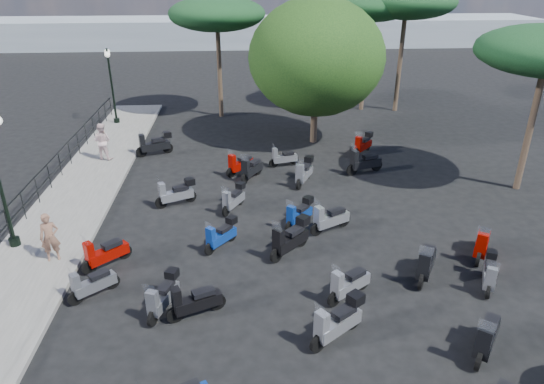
{
  "coord_description": "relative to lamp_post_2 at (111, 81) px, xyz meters",
  "views": [
    {
      "loc": [
        0.25,
        -14.29,
        8.75
      ],
      "look_at": [
        1.32,
        1.63,
        1.2
      ],
      "focal_mm": 32.0,
      "sensor_mm": 36.0,
      "label": 1
    }
  ],
  "objects": [
    {
      "name": "woman",
      "position": [
        1.29,
        -14.9,
        -1.64
      ],
      "size": [
        0.68,
        0.55,
        1.62
      ],
      "primitive_type": "imported",
      "rotation": [
        0.0,
        0.0,
        0.31
      ],
      "color": "brown",
      "rests_on": "sidewalk"
    },
    {
      "name": "scooter_25",
      "position": [
        15.1,
        -15.44,
        -2.11
      ],
      "size": [
        1.06,
        1.58,
        1.42
      ],
      "rotation": [
        0.0,
        0.0,
        2.59
      ],
      "color": "black",
      "rests_on": "ground"
    },
    {
      "name": "pedestrian_far",
      "position": [
        0.74,
        -6.02,
        -1.56
      ],
      "size": [
        1.01,
        0.87,
        1.78
      ],
      "primitive_type": "imported",
      "rotation": [
        0.0,
        0.0,
        2.88
      ],
      "color": "beige",
      "rests_on": "sidewalk"
    },
    {
      "name": "scooter_9",
      "position": [
        7.02,
        -11.54,
        -2.13
      ],
      "size": [
        0.94,
        1.41,
        1.25
      ],
      "rotation": [
        0.0,
        0.0,
        2.62
      ],
      "color": "black",
      "rests_on": "ground"
    },
    {
      "name": "ground",
      "position": [
        7.13,
        -14.18,
        -2.6
      ],
      "size": [
        120.0,
        120.0,
        0.0
      ],
      "primitive_type": "plane",
      "color": "black",
      "rests_on": "ground"
    },
    {
      "name": "scooter_14",
      "position": [
        9.41,
        -12.96,
        -2.13
      ],
      "size": [
        1.16,
        1.28,
        1.26
      ],
      "rotation": [
        0.0,
        0.0,
        2.42
      ],
      "color": "black",
      "rests_on": "ground"
    },
    {
      "name": "pine_0",
      "position": [
        15.35,
        2.38,
        3.81
      ],
      "size": [
        5.41,
        5.41,
        7.38
      ],
      "color": "#38281E",
      "rests_on": "ground"
    },
    {
      "name": "lamp_post_2",
      "position": [
        0.0,
        0.0,
        0.0
      ],
      "size": [
        0.53,
        1.24,
        4.3
      ],
      "rotation": [
        0.0,
        0.0,
        0.24
      ],
      "color": "black",
      "rests_on": "sidewalk"
    },
    {
      "name": "pine_2",
      "position": [
        6.18,
        1.4,
        3.48
      ],
      "size": [
        5.64,
        5.64,
        7.09
      ],
      "color": "#38281E",
      "rests_on": "ground"
    },
    {
      "name": "pine_1",
      "position": [
        17.5,
        1.97,
        4.05
      ],
      "size": [
        5.93,
        5.93,
        7.71
      ],
      "color": "#38281E",
      "rests_on": "ground"
    },
    {
      "name": "scooter_13",
      "position": [
        10.46,
        -13.43,
        -2.11
      ],
      "size": [
        1.59,
        0.99,
        1.4
      ],
      "rotation": [
        0.0,
        0.0,
        2.07
      ],
      "color": "black",
      "rests_on": "ground"
    },
    {
      "name": "scooter_23",
      "position": [
        13.21,
        -19.7,
        -2.1
      ],
      "size": [
        1.19,
        1.5,
        1.44
      ],
      "rotation": [
        0.0,
        0.0,
        2.49
      ],
      "color": "black",
      "rests_on": "ground"
    },
    {
      "name": "scooter_24",
      "position": [
        14.58,
        -17.05,
        -2.14
      ],
      "size": [
        0.86,
        1.43,
        1.23
      ],
      "rotation": [
        0.0,
        0.0,
        2.69
      ],
      "color": "black",
      "rests_on": "ground"
    },
    {
      "name": "scooter_27",
      "position": [
        13.52,
        -5.72,
        -2.11
      ],
      "size": [
        1.19,
        1.33,
        1.3
      ],
      "rotation": [
        0.0,
        0.0,
        2.43
      ],
      "color": "black",
      "rests_on": "ground"
    },
    {
      "name": "scooter_2",
      "position": [
        5.12,
        -17.53,
        -2.11
      ],
      "size": [
        0.81,
        1.56,
        1.3
      ],
      "rotation": [
        0.0,
        0.0,
        2.78
      ],
      "color": "black",
      "rests_on": "ground"
    },
    {
      "name": "sidewalk",
      "position": [
        0.63,
        -11.18,
        -2.52
      ],
      "size": [
        3.0,
        30.0,
        0.15
      ],
      "primitive_type": "cube",
      "color": "#5F5D5A",
      "rests_on": "ground"
    },
    {
      "name": "distant_hills",
      "position": [
        7.13,
        30.82,
        -1.1
      ],
      "size": [
        70.0,
        8.0,
        3.0
      ],
      "primitive_type": "cube",
      "color": "gray",
      "rests_on": "ground"
    },
    {
      "name": "scooter_3",
      "position": [
        3.0,
        -15.2,
        -2.13
      ],
      "size": [
        1.34,
        1.22,
        1.36
      ],
      "rotation": [
        0.0,
        0.0,
        2.3
      ],
      "color": "black",
      "rests_on": "ground"
    },
    {
      "name": "scooter_20",
      "position": [
        8.89,
        -14.83,
        -2.04
      ],
      "size": [
        1.45,
        1.44,
        1.48
      ],
      "rotation": [
        0.0,
        0.0,
        2.35
      ],
      "color": "black",
      "rests_on": "ground"
    },
    {
      "name": "scooter_19",
      "position": [
        10.32,
        -17.29,
        -2.13
      ],
      "size": [
        1.44,
        1.1,
        1.36
      ],
      "rotation": [
        0.0,
        0.0,
        2.2
      ],
      "color": "black",
      "rests_on": "ground"
    },
    {
      "name": "scooter_15",
      "position": [
        7.31,
        -7.99,
        -2.13
      ],
      "size": [
        1.36,
        1.16,
        1.34
      ],
      "rotation": [
        0.0,
        0.0,
        2.27
      ],
      "color": "black",
      "rests_on": "ground"
    },
    {
      "name": "scooter_26",
      "position": [
        12.95,
        -8.26,
        -2.08
      ],
      "size": [
        1.8,
        0.88,
        1.49
      ],
      "rotation": [
        0.0,
        0.0,
        1.92
      ],
      "color": "black",
      "rests_on": "ground"
    },
    {
      "name": "scooter_8",
      "position": [
        6.61,
        -14.28,
        -2.14
      ],
      "size": [
        1.12,
        1.27,
        1.23
      ],
      "rotation": [
        0.0,
        0.0,
        2.44
      ],
      "color": "black",
      "rests_on": "ground"
    },
    {
      "name": "scooter_16",
      "position": [
        10.06,
        -9.24,
        -2.07
      ],
      "size": [
        0.97,
        1.63,
        1.4
      ],
      "rotation": [
        0.0,
        0.0,
        2.69
      ],
      "color": "black",
      "rests_on": "ground"
    },
    {
      "name": "scooter_21",
      "position": [
        9.35,
        -7.16,
        -2.18
      ],
      "size": [
        1.48,
        0.62,
        1.2
      ],
      "rotation": [
        0.0,
        0.0,
        1.83
      ],
      "color": "black",
      "rests_on": "ground"
    },
    {
      "name": "scooter_12",
      "position": [
        9.68,
        -18.95,
        -2.05
      ],
      "size": [
        1.55,
        1.23,
        1.45
      ],
      "rotation": [
        0.0,
        0.0,
        2.21
      ],
      "color": "black",
      "rests_on": "ground"
    },
    {
      "name": "scooter_1",
      "position": [
        3.0,
        -16.75,
        -2.17
      ],
      "size": [
        1.26,
        1.07,
        1.24
      ],
      "rotation": [
        0.0,
        0.0,
        2.26
      ],
      "color": "black",
      "rests_on": "ground"
    },
    {
      "name": "broadleaf_tree",
      "position": [
        11.27,
        -3.78,
        1.86
      ],
      "size": [
        6.87,
        6.87,
        7.38
      ],
      "color": "#38281E",
      "rests_on": "ground"
    },
    {
      "name": "scooter_10",
      "position": [
        7.78,
        -8.6,
        -2.12
      ],
      "size": [
        1.03,
        1.53,
        1.38
      ],
      "rotation": [
        0.0,
        0.0,
        2.59
      ],
      "color": "black",
      "rests_on": "ground"
    },
    {
      "name": "scooter_5",
      "position": [
        3.05,
        -5.24,
        -2.04
      ],
      "size": [
        1.77,
        0.94,
        1.48
      ],
      "rotation": [
        0.0,
        0.0,
        1.95
      ],
      "color": "black",
      "rests_on": "ground"
    },
    {
      "name": "scooter_7",
      "position": [
        6.0,
        -17.8,
        -2.13
      ],
      "size": [
        1.59,
        0.84,
        1.34
      ],
      "rotation": [
        0.0,
        0.0,
        1.97
      ],
      "color": "black",
      "rests_on": "ground"
    },
    {
      "name": "scooter_18",
      "position": [
        12.87,
        -16.48,
        -2.09
      ],
      "size": [
        1.05,
        1.66,
        1.47
      ],
      "rotation": [
        0.0,
        0.0,
        2.63
      ],
      "color": "black",
      "rests_on": "ground"
    },
    {
      "name": "scooter_4",
      "position": [
        4.74,
        -10.96,
        -2.09
      ],
      "size": [
        1.58,
        0.93,
        1.35
      ],
      "rotation": [
        0.0,
        0.0,
        2.01
      ],
      "color": "black",
      "rests_on": "ground"
    },
    {
      "name": "railing",
      "position": [
        -0.67,
        -11.38,
        -1.7
      ],
      "size": [
        0.04,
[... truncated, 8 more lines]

